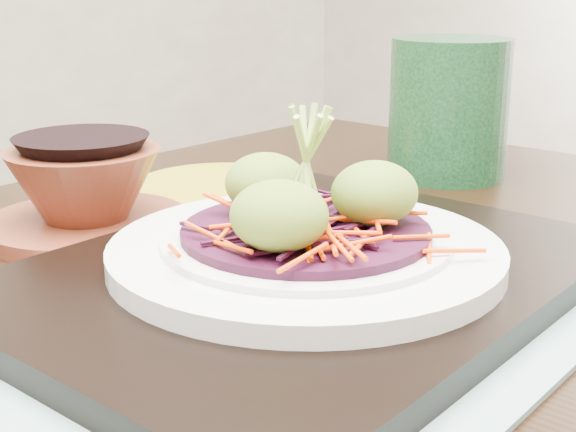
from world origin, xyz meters
TOP-DOWN VIEW (x-y plane):
  - dining_table at (0.07, -0.06)m, footprint 1.37×1.02m
  - placemat at (0.11, -0.09)m, footprint 0.56×0.48m
  - serving_tray at (0.11, -0.09)m, footprint 0.49×0.40m
  - white_plate at (0.11, -0.09)m, footprint 0.28×0.28m
  - cabbage_bed at (0.11, -0.09)m, footprint 0.18×0.18m
  - carrot_julienne at (0.11, -0.09)m, footprint 0.22×0.22m
  - guacamole_scoops at (0.11, -0.09)m, footprint 0.15×0.14m
  - scallion_garnish at (0.11, -0.09)m, footprint 0.07×0.07m
  - terracotta_bowl_set at (0.06, 0.14)m, footprint 0.20×0.20m
  - yellow_plate at (0.23, 0.18)m, footprint 0.25×0.25m
  - green_jar at (0.47, 0.08)m, footprint 0.16×0.16m

SIDE VIEW (x-z plane):
  - dining_table at x=0.07m, z-range 0.29..1.07m
  - placemat at x=0.11m, z-range 0.78..0.79m
  - yellow_plate at x=0.23m, z-range 0.78..0.79m
  - serving_tray at x=0.11m, z-range 0.79..0.81m
  - white_plate at x=0.11m, z-range 0.80..0.82m
  - terracotta_bowl_set at x=0.06m, z-range 0.78..0.85m
  - cabbage_bed at x=0.11m, z-range 0.83..0.83m
  - carrot_julienne at x=0.11m, z-range 0.83..0.84m
  - guacamole_scoops at x=0.11m, z-range 0.83..0.88m
  - green_jar at x=0.47m, z-range 0.78..0.94m
  - scallion_garnish at x=0.11m, z-range 0.83..0.92m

